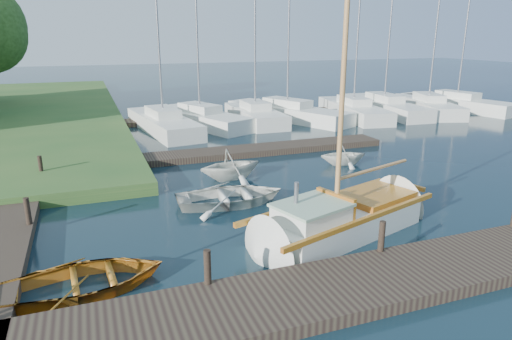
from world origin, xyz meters
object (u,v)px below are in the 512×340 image
object	(u,v)px
tender_d	(344,153)
marina_boat_1	(200,117)
mooring_post_2	(382,236)
marina_boat_3	(287,111)
mooring_post_1	(208,267)
marina_boat_0	(163,122)
dinghy	(85,276)
marina_boat_2	(255,114)
mooring_post_5	(41,166)
marina_boat_7	(457,102)
marina_boat_6	(428,105)
tender_a	(230,193)
sailboat	(344,220)
marina_boat_4	(353,109)
mooring_post_4	(28,211)
marina_boat_5	(384,105)
tender_b	(231,163)

from	to	relation	value
tender_d	marina_boat_1	xyz separation A→B (m)	(-3.83, 10.95, 0.03)
mooring_post_2	marina_boat_3	xyz separation A→B (m)	(6.17, 19.44, -0.13)
mooring_post_1	marina_boat_0	xyz separation A→B (m)	(2.10, 18.41, -0.13)
tender_d	dinghy	bearing A→B (deg)	132.41
marina_boat_2	mooring_post_2	bearing A→B (deg)	170.12
mooring_post_5	marina_boat_7	distance (m)	29.87
marina_boat_2	marina_boat_6	bearing A→B (deg)	-91.73
mooring_post_5	tender_a	xyz separation A→B (m)	(6.18, -4.71, -0.32)
marina_boat_0	sailboat	bearing A→B (deg)	-179.36
marina_boat_6	marina_boat_0	bearing A→B (deg)	108.43
mooring_post_2	marina_boat_4	distance (m)	21.73
marina_boat_3	tender_d	bearing A→B (deg)	144.00
dinghy	tender_a	distance (m)	6.26
marina_boat_0	marina_boat_3	xyz separation A→B (m)	(8.57, 1.03, -0.00)
marina_boat_7	marina_boat_2	bearing A→B (deg)	75.31
sailboat	marina_boat_7	size ratio (longest dim) A/B	0.93
dinghy	marina_boat_0	size ratio (longest dim) A/B	0.31
sailboat	marina_boat_0	world-z (taller)	marina_boat_0
mooring_post_2	marina_boat_1	xyz separation A→B (m)	(0.04, 19.20, -0.13)
mooring_post_2	mooring_post_5	xyz separation A→B (m)	(-8.50, 10.00, 0.00)
tender_d	marina_boat_4	bearing A→B (deg)	-24.64
marina_boat_0	marina_boat_2	world-z (taller)	marina_boat_2
sailboat	marina_boat_1	distance (m)	17.25
mooring_post_4	marina_boat_2	bearing A→B (deg)	49.07
marina_boat_1	marina_boat_7	world-z (taller)	marina_boat_1
mooring_post_2	marina_boat_1	world-z (taller)	marina_boat_1
marina_boat_4	marina_boat_5	world-z (taller)	marina_boat_4
mooring_post_4	mooring_post_5	size ratio (longest dim) A/B	1.00
mooring_post_5	marina_boat_5	size ratio (longest dim) A/B	0.07
marina_boat_1	marina_boat_3	size ratio (longest dim) A/B	0.93
tender_b	marina_boat_3	xyz separation A→B (m)	(7.64, 11.47, -0.10)
marina_boat_0	mooring_post_4	bearing A→B (deg)	147.53
sailboat	tender_b	distance (m)	6.23
marina_boat_0	marina_boat_5	world-z (taller)	marina_boat_0
dinghy	marina_boat_6	world-z (taller)	marina_boat_6
marina_boat_7	marina_boat_3	bearing A→B (deg)	73.56
mooring_post_5	marina_boat_4	world-z (taller)	marina_boat_4
mooring_post_2	marina_boat_2	distance (m)	19.43
marina_boat_1	mooring_post_2	bearing A→B (deg)	156.91
marina_boat_5	marina_boat_6	xyz separation A→B (m)	(3.21, -0.96, -0.00)
marina_boat_1	marina_boat_0	bearing A→B (deg)	84.93
tender_a	marina_boat_7	size ratio (longest dim) A/B	0.35
marina_boat_4	sailboat	bearing A→B (deg)	156.17
tender_a	marina_boat_3	world-z (taller)	marina_boat_3
sailboat	tender_a	xyz separation A→B (m)	(-2.43, 3.34, 0.03)
mooring_post_1	dinghy	xyz separation A→B (m)	(-2.54, 1.17, -0.33)
sailboat	marina_boat_1	size ratio (longest dim) A/B	0.90
mooring_post_1	marina_boat_6	size ratio (longest dim) A/B	0.08
tender_a	dinghy	bearing A→B (deg)	134.87
marina_boat_3	marina_boat_4	distance (m)	4.83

